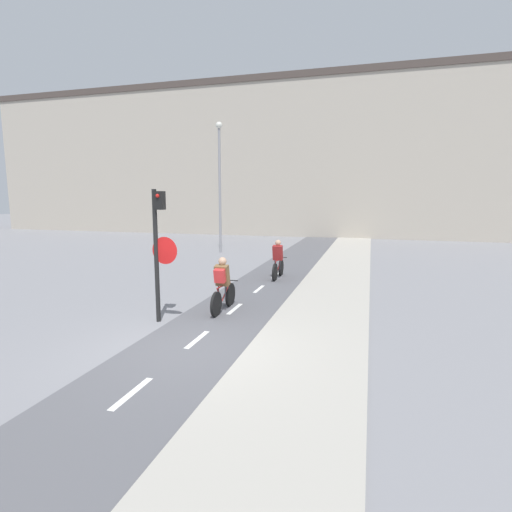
{
  "coord_description": "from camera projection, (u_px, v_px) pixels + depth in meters",
  "views": [
    {
      "loc": [
        3.53,
        -7.16,
        3.11
      ],
      "look_at": [
        0.0,
        5.14,
        1.2
      ],
      "focal_mm": 28.0,
      "sensor_mm": 36.0,
      "label": 1
    }
  ],
  "objects": [
    {
      "name": "sidewalk_strip",
      "position": [
        303.0,
        361.0,
        7.57
      ],
      "size": [
        2.4,
        60.0,
        0.05
      ],
      "color": "#A8A399",
      "rests_on": "ground_plane"
    },
    {
      "name": "ground_plane",
      "position": [
        187.0,
        349.0,
        8.23
      ],
      "size": [
        120.0,
        120.0,
        0.0
      ],
      "primitive_type": "plane",
      "color": "gray"
    },
    {
      "name": "street_lamp_far",
      "position": [
        220.0,
        174.0,
        21.74
      ],
      "size": [
        0.36,
        0.36,
        7.08
      ],
      "color": "gray",
      "rests_on": "ground_plane"
    },
    {
      "name": "cyclist_near",
      "position": [
        223.0,
        286.0,
        10.77
      ],
      "size": [
        0.46,
        1.75,
        1.5
      ],
      "color": "black",
      "rests_on": "ground_plane"
    },
    {
      "name": "building_row_background",
      "position": [
        328.0,
        158.0,
        31.98
      ],
      "size": [
        60.0,
        5.2,
        12.29
      ],
      "color": "#B2A899",
      "rests_on": "ground_plane"
    },
    {
      "name": "cyclist_far",
      "position": [
        278.0,
        261.0,
        15.18
      ],
      "size": [
        0.46,
        1.72,
        1.49
      ],
      "color": "black",
      "rests_on": "ground_plane"
    },
    {
      "name": "bike_lane",
      "position": [
        187.0,
        348.0,
        8.23
      ],
      "size": [
        2.4,
        60.0,
        0.02
      ],
      "color": "#56565B",
      "rests_on": "ground_plane"
    },
    {
      "name": "traffic_light_pole",
      "position": [
        159.0,
        241.0,
        9.72
      ],
      "size": [
        0.67,
        0.26,
        3.29
      ],
      "color": "black",
      "rests_on": "ground_plane"
    }
  ]
}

